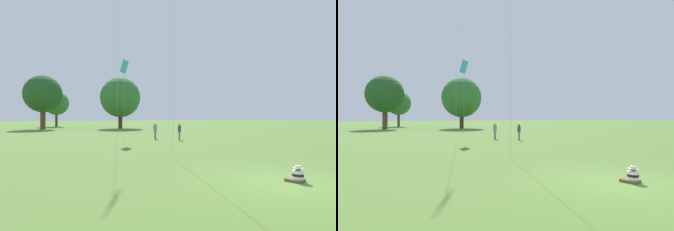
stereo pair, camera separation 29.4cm
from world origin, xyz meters
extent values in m
plane|color=#567A33|center=(0.00, 0.00, 0.00)|extent=(300.00, 300.00, 0.00)
cube|color=brown|center=(0.50, -0.11, 0.05)|extent=(0.56, 0.64, 0.10)
cylinder|color=white|center=(0.52, -0.21, 0.25)|extent=(0.43, 0.43, 0.29)
cylinder|color=black|center=(0.52, -0.21, 0.25)|extent=(0.45, 0.45, 0.08)
sphere|color=brown|center=(0.52, -0.21, 0.47)|extent=(0.19, 0.19, 0.19)
cylinder|color=beige|center=(0.52, -0.21, 0.48)|extent=(0.32, 0.32, 0.01)
cylinder|color=beige|center=(0.52, -0.21, 0.52)|extent=(0.19, 0.19, 0.09)
cylinder|color=slate|center=(3.39, 17.66, 0.39)|extent=(0.21, 0.21, 0.78)
cylinder|color=gray|center=(3.39, 17.66, 1.09)|extent=(0.38, 0.38, 0.62)
sphere|color=#DBAD89|center=(3.39, 17.66, 1.48)|extent=(0.21, 0.21, 0.21)
cylinder|color=slate|center=(4.94, 15.52, 0.38)|extent=(0.19, 0.19, 0.75)
cylinder|color=#334260|center=(4.94, 15.52, 1.05)|extent=(0.34, 0.34, 0.60)
sphere|color=brown|center=(4.94, 15.52, 1.43)|extent=(0.20, 0.20, 0.20)
cylinder|color=#BCB7A8|center=(-0.83, 6.11, 6.11)|extent=(0.01, 0.01, 12.21)
cube|color=#339EDB|center=(0.12, 17.40, 6.88)|extent=(1.09, 1.14, 1.12)
cylinder|color=#339EDB|center=(0.12, 17.40, 5.86)|extent=(0.02, 0.02, 1.21)
cylinder|color=#BCB7A8|center=(0.12, 17.40, 3.44)|extent=(0.01, 0.01, 6.87)
cylinder|color=#BCB7A8|center=(-1.56, 14.02, 7.37)|extent=(0.01, 0.01, 14.73)
cylinder|color=brown|center=(-5.84, 45.76, 2.24)|extent=(0.87, 0.87, 4.49)
sphere|color=#235123|center=(-5.84, 45.76, 6.31)|extent=(6.62, 6.62, 6.62)
cylinder|color=#473323|center=(-2.74, 57.66, 1.92)|extent=(0.53, 0.53, 3.84)
sphere|color=#337033|center=(-2.74, 57.66, 5.32)|extent=(5.39, 5.39, 5.39)
cylinder|color=#473323|center=(7.33, 42.24, 1.92)|extent=(0.77, 0.77, 3.83)
sphere|color=#337033|center=(7.33, 42.24, 5.91)|extent=(7.57, 7.57, 7.57)
camera|label=1|loc=(-7.41, -6.03, 2.20)|focal=28.00mm
camera|label=2|loc=(-7.15, -6.16, 2.20)|focal=28.00mm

